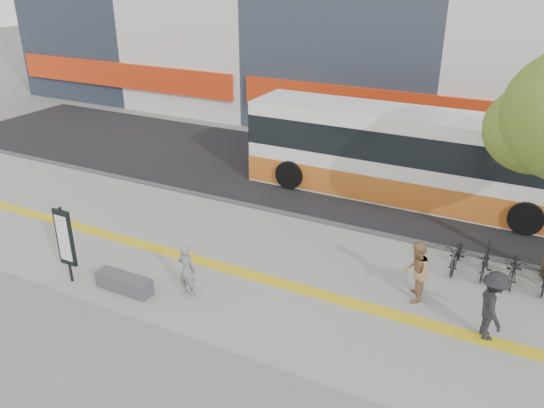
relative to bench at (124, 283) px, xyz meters
The scene contains 12 objects.
ground 2.88m from the bench, 24.78° to the left, with size 120.00×120.00×0.00m, color slate.
sidewalk 3.76m from the bench, 46.08° to the left, with size 40.00×7.00×0.08m, color gray.
tactile_strip 3.41m from the bench, 40.24° to the left, with size 40.00×0.45×0.01m, color yellow.
street 10.53m from the bench, 75.70° to the left, with size 40.00×8.00×0.06m, color black.
curb 6.73m from the bench, 67.25° to the left, with size 40.00×0.25×0.14m, color #3D3D40.
bench is the anchor object (origin of this frame).
signboard 1.94m from the bench, 169.19° to the right, with size 0.55×0.10×2.20m.
bus 10.93m from the bench, 63.24° to the left, with size 11.88×2.82×3.16m.
bicycle_row 10.72m from the bench, 29.01° to the left, with size 4.23×1.57×0.92m.
seated_woman 1.79m from the bench, 21.80° to the left, with size 0.53×0.35×1.44m, color black.
pedestrian_tan 7.54m from the bench, 24.29° to the left, with size 0.79×0.61×1.62m, color #A0744A.
pedestrian_dark 9.08m from the bench, 15.09° to the left, with size 1.10×0.63×1.71m, color black.
Camera 1 is at (6.46, -10.22, 8.03)m, focal length 35.93 mm.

